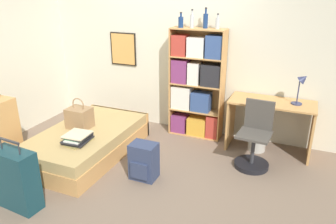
% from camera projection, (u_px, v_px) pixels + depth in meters
% --- Properties ---
extents(ground_plane, '(14.00, 14.00, 0.00)m').
position_uv_depth(ground_plane, '(133.00, 164.00, 4.38)').
color(ground_plane, '#756051').
extents(wall_back, '(10.00, 0.09, 2.60)m').
position_uv_depth(wall_back, '(173.00, 49.00, 5.14)').
color(wall_back, beige).
rests_on(wall_back, ground_plane).
extents(bed, '(1.05, 1.81, 0.37)m').
position_uv_depth(bed, '(88.00, 142.00, 4.60)').
color(bed, tan).
rests_on(bed, ground_plane).
extents(handbag, '(0.32, 0.26, 0.43)m').
position_uv_depth(handbag, '(80.00, 118.00, 4.54)').
color(handbag, '#93704C').
rests_on(handbag, bed).
extents(book_stack_on_bed, '(0.31, 0.38, 0.12)m').
position_uv_depth(book_stack_on_bed, '(78.00, 138.00, 4.14)').
color(book_stack_on_bed, '#99894C').
rests_on(book_stack_on_bed, bed).
extents(suitcase, '(0.51, 0.26, 0.80)m').
position_uv_depth(suitcase, '(16.00, 180.00, 3.43)').
color(suitcase, '#143842').
rests_on(suitcase, ground_plane).
extents(bookcase, '(0.81, 0.29, 1.66)m').
position_uv_depth(bookcase, '(196.00, 85.00, 4.98)').
color(bookcase, tan).
rests_on(bookcase, ground_plane).
extents(bottle_green, '(0.07, 0.07, 0.22)m').
position_uv_depth(bottle_green, '(181.00, 22.00, 4.70)').
color(bottle_green, navy).
rests_on(bottle_green, bookcase).
extents(bottle_brown, '(0.06, 0.06, 0.26)m').
position_uv_depth(bottle_brown, '(192.00, 21.00, 4.65)').
color(bottle_brown, '#B7BCC1').
rests_on(bottle_brown, bookcase).
extents(bottle_clear, '(0.07, 0.07, 0.29)m').
position_uv_depth(bottle_clear, '(206.00, 20.00, 4.62)').
color(bottle_clear, navy).
rests_on(bottle_clear, bookcase).
extents(bottle_blue, '(0.06, 0.06, 0.21)m').
position_uv_depth(bottle_blue, '(218.00, 23.00, 4.55)').
color(bottle_blue, '#B7BCC1').
rests_on(bottle_blue, bookcase).
extents(desk, '(1.15, 0.53, 0.75)m').
position_uv_depth(desk, '(271.00, 117.00, 4.57)').
color(desk, tan).
rests_on(desk, ground_plane).
extents(desk_lamp, '(0.19, 0.14, 0.44)m').
position_uv_depth(desk_lamp, '(302.00, 83.00, 4.27)').
color(desk_lamp, navy).
rests_on(desk_lamp, desk).
extents(desk_chair, '(0.45, 0.45, 0.87)m').
position_uv_depth(desk_chair, '(254.00, 146.00, 4.26)').
color(desk_chair, black).
rests_on(desk_chair, ground_plane).
extents(backpack, '(0.32, 0.27, 0.46)m').
position_uv_depth(backpack, '(144.00, 161.00, 4.00)').
color(backpack, '#2D3856').
rests_on(backpack, ground_plane).
extents(waste_bin, '(0.25, 0.25, 0.26)m').
position_uv_depth(waste_bin, '(257.00, 142.00, 4.71)').
color(waste_bin, '#B7B2A8').
rests_on(waste_bin, ground_plane).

